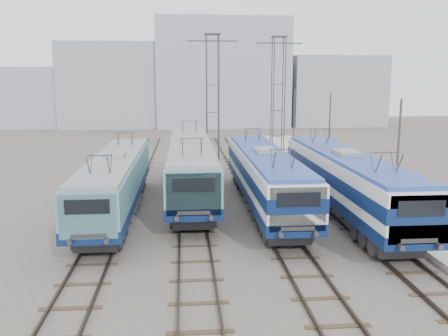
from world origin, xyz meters
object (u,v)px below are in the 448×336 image
mast_mid (329,138)px  locomotive_far_right (346,178)px  locomotive_center_left (191,165)px  mast_rear (294,124)px  catenary_tower_west (213,94)px  locomotive_center_right (265,174)px  mast_front (397,165)px  locomotive_far_left (116,180)px  catenary_tower_east (278,94)px

mast_mid → locomotive_far_right: bearing=-101.1°
locomotive_center_left → mast_rear: bearing=56.6°
locomotive_center_left → catenary_tower_west: catenary_tower_west is taller
locomotive_center_right → mast_mid: bearing=50.1°
locomotive_center_right → mast_front: bearing=-34.8°
locomotive_center_right → mast_mid: size_ratio=2.53×
catenary_tower_west → locomotive_far_right: bearing=-68.9°
locomotive_far_left → locomotive_center_left: locomotive_center_left is taller
catenary_tower_east → mast_rear: 4.28m
locomotive_center_left → catenary_tower_west: 13.40m
locomotive_center_left → catenary_tower_east: (8.75, 14.48, 4.32)m
mast_front → locomotive_far_left: bearing=165.5°
locomotive_center_right → mast_mid: 9.97m
locomotive_far_right → mast_front: bearing=-53.9°
mast_front → catenary_tower_west: bearing=113.3°
locomotive_far_right → mast_mid: bearing=78.9°
mast_mid → mast_rear: size_ratio=1.00×
locomotive_far_left → catenary_tower_east: 22.83m
locomotive_center_right → catenary_tower_east: bearing=76.4°
catenary_tower_west → mast_rear: size_ratio=1.71×
locomotive_far_right → mast_mid: mast_mid is taller
locomotive_far_right → mast_rear: mast_rear is taller
catenary_tower_west → mast_mid: size_ratio=1.71×
catenary_tower_west → mast_mid: (8.60, -8.00, -3.14)m
locomotive_far_right → catenary_tower_west: catenary_tower_west is taller
locomotive_center_left → locomotive_center_right: (4.50, -3.10, -0.06)m
locomotive_far_left → locomotive_center_left: (4.50, 3.55, 0.18)m
catenary_tower_west → catenary_tower_east: same height
mast_mid → mast_rear: 12.00m
mast_mid → mast_rear: bearing=90.0°
locomotive_center_right → mast_front: mast_front is taller
catenary_tower_east → mast_mid: 10.69m
locomotive_far_left → locomotive_center_left: 5.74m
catenary_tower_west → locomotive_center_right: bearing=-81.8°
locomotive_center_left → mast_front: mast_front is taller
mast_mid → locomotive_far_left: bearing=-152.4°
catenary_tower_east → mast_rear: catenary_tower_east is taller
mast_front → mast_rear: bearing=90.0°
mast_rear → mast_mid: bearing=-90.0°
locomotive_center_left → mast_front: 13.25m
locomotive_far_left → mast_mid: (15.35, 8.04, 1.36)m
locomotive_far_right → mast_rear: 21.57m
locomotive_center_right → catenary_tower_east: catenary_tower_east is taller
locomotive_center_left → mast_rear: mast_rear is taller
locomotive_far_left → locomotive_center_right: bearing=2.9°
locomotive_center_right → catenary_tower_east: 18.61m
locomotive_far_right → mast_mid: (1.85, 9.46, 1.19)m
mast_front → mast_rear: size_ratio=1.00×
mast_mid → catenary_tower_east: bearing=101.9°
locomotive_center_right → locomotive_far_right: 4.88m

